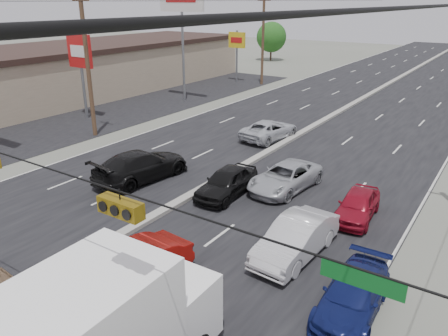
{
  "coord_description": "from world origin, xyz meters",
  "views": [
    {
      "loc": [
        12.56,
        -5.34,
        9.3
      ],
      "look_at": [
        2.3,
        9.96,
        2.2
      ],
      "focal_mm": 35.0,
      "sensor_mm": 36.0,
      "label": 1
    }
  ],
  "objects_px": {
    "utility_pole_left_b": "(88,65)",
    "tree_left_far": "(271,37)",
    "queue_car_a": "(227,182)",
    "queue_car_b": "(296,239)",
    "utility_pole_left_c": "(263,40)",
    "oncoming_near": "(141,166)",
    "queue_car_d": "(353,296)",
    "pole_sign_far": "(237,44)",
    "pole_sign_billboard": "(182,5)",
    "pole_sign_mid": "(80,56)",
    "queue_car_e": "(357,205)",
    "oncoming_far": "(269,130)",
    "queue_car_c": "(285,178)",
    "red_sedan": "(132,271)"
  },
  "relations": [
    {
      "from": "queue_car_e",
      "to": "oncoming_far",
      "type": "xyz_separation_m",
      "value": [
        -9.07,
        8.52,
        0.03
      ]
    },
    {
      "from": "oncoming_far",
      "to": "queue_car_b",
      "type": "bearing_deg",
      "value": 129.02
    },
    {
      "from": "tree_left_far",
      "to": "queue_car_d",
      "type": "distance_m",
      "value": 62.33
    },
    {
      "from": "pole_sign_far",
      "to": "oncoming_near",
      "type": "xyz_separation_m",
      "value": [
        12.35,
        -29.31,
        -3.59
      ]
    },
    {
      "from": "pole_sign_far",
      "to": "queue_car_d",
      "type": "xyz_separation_m",
      "value": [
        25.6,
        -33.64,
        -3.8
      ]
    },
    {
      "from": "utility_pole_left_b",
      "to": "queue_car_e",
      "type": "relative_size",
      "value": 2.62
    },
    {
      "from": "tree_left_far",
      "to": "queue_car_d",
      "type": "relative_size",
      "value": 1.45
    },
    {
      "from": "pole_sign_mid",
      "to": "queue_car_e",
      "type": "relative_size",
      "value": 1.84
    },
    {
      "from": "utility_pole_left_c",
      "to": "red_sedan",
      "type": "distance_m",
      "value": 40.06
    },
    {
      "from": "utility_pole_left_c",
      "to": "oncoming_far",
      "type": "height_order",
      "value": "utility_pole_left_c"
    },
    {
      "from": "utility_pole_left_b",
      "to": "queue_car_d",
      "type": "xyz_separation_m",
      "value": [
        22.1,
        -8.64,
        -4.5
      ]
    },
    {
      "from": "red_sedan",
      "to": "queue_car_c",
      "type": "xyz_separation_m",
      "value": [
        0.5,
        10.58,
        -0.09
      ]
    },
    {
      "from": "red_sedan",
      "to": "queue_car_a",
      "type": "distance_m",
      "value": 8.38
    },
    {
      "from": "utility_pole_left_b",
      "to": "queue_car_a",
      "type": "height_order",
      "value": "utility_pole_left_b"
    },
    {
      "from": "utility_pole_left_b",
      "to": "oncoming_far",
      "type": "distance_m",
      "value": 13.5
    },
    {
      "from": "utility_pole_left_b",
      "to": "red_sedan",
      "type": "bearing_deg",
      "value": -37.01
    },
    {
      "from": "oncoming_far",
      "to": "queue_car_a",
      "type": "bearing_deg",
      "value": 113.01
    },
    {
      "from": "utility_pole_left_c",
      "to": "queue_car_b",
      "type": "xyz_separation_m",
      "value": [
        19.2,
        -31.66,
        -4.35
      ]
    },
    {
      "from": "oncoming_far",
      "to": "queue_car_d",
      "type": "bearing_deg",
      "value": 133.37
    },
    {
      "from": "utility_pole_left_c",
      "to": "queue_car_e",
      "type": "bearing_deg",
      "value": -53.47
    },
    {
      "from": "pole_sign_billboard",
      "to": "queue_car_b",
      "type": "relative_size",
      "value": 2.4
    },
    {
      "from": "utility_pole_left_b",
      "to": "tree_left_far",
      "type": "xyz_separation_m",
      "value": [
        -9.5,
        45.0,
        -1.39
      ]
    },
    {
      "from": "utility_pole_left_c",
      "to": "oncoming_far",
      "type": "bearing_deg",
      "value": -59.33
    },
    {
      "from": "queue_car_a",
      "to": "oncoming_near",
      "type": "relative_size",
      "value": 0.75
    },
    {
      "from": "pole_sign_billboard",
      "to": "tree_left_far",
      "type": "height_order",
      "value": "pole_sign_billboard"
    },
    {
      "from": "utility_pole_left_b",
      "to": "pole_sign_far",
      "type": "height_order",
      "value": "utility_pole_left_b"
    },
    {
      "from": "utility_pole_left_c",
      "to": "pole_sign_far",
      "type": "relative_size",
      "value": 1.67
    },
    {
      "from": "queue_car_c",
      "to": "oncoming_near",
      "type": "bearing_deg",
      "value": -150.18
    },
    {
      "from": "tree_left_far",
      "to": "queue_car_b",
      "type": "xyz_separation_m",
      "value": [
        28.7,
        -51.66,
        -2.96
      ]
    },
    {
      "from": "queue_car_a",
      "to": "queue_car_d",
      "type": "height_order",
      "value": "queue_car_a"
    },
    {
      "from": "utility_pole_left_c",
      "to": "queue_car_d",
      "type": "bearing_deg",
      "value": -56.69
    },
    {
      "from": "utility_pole_left_c",
      "to": "oncoming_near",
      "type": "relative_size",
      "value": 1.76
    },
    {
      "from": "pole_sign_mid",
      "to": "queue_car_d",
      "type": "xyz_separation_m",
      "value": [
        26.6,
        -11.64,
        -4.5
      ]
    },
    {
      "from": "queue_car_a",
      "to": "queue_car_b",
      "type": "xyz_separation_m",
      "value": [
        5.3,
        -3.2,
        0.03
      ]
    },
    {
      "from": "pole_sign_billboard",
      "to": "queue_car_c",
      "type": "height_order",
      "value": "pole_sign_billboard"
    },
    {
      "from": "utility_pole_left_b",
      "to": "queue_car_d",
      "type": "relative_size",
      "value": 2.37
    },
    {
      "from": "utility_pole_left_b",
      "to": "red_sedan",
      "type": "distance_m",
      "value": 19.89
    },
    {
      "from": "utility_pole_left_b",
      "to": "pole_sign_far",
      "type": "bearing_deg",
      "value": 97.97
    },
    {
      "from": "red_sedan",
      "to": "queue_car_a",
      "type": "xyz_separation_m",
      "value": [
        -1.6,
        8.22,
        -0.03
      ]
    },
    {
      "from": "tree_left_far",
      "to": "utility_pole_left_c",
      "type": "bearing_deg",
      "value": -64.59
    },
    {
      "from": "utility_pole_left_b",
      "to": "queue_car_c",
      "type": "distance_m",
      "value": 16.64
    },
    {
      "from": "pole_sign_mid",
      "to": "queue_car_e",
      "type": "height_order",
      "value": "pole_sign_mid"
    },
    {
      "from": "utility_pole_left_b",
      "to": "queue_car_b",
      "type": "bearing_deg",
      "value": -19.12
    },
    {
      "from": "pole_sign_mid",
      "to": "queue_car_b",
      "type": "relative_size",
      "value": 1.53
    },
    {
      "from": "queue_car_b",
      "to": "tree_left_far",
      "type": "bearing_deg",
      "value": 122.38
    },
    {
      "from": "queue_car_e",
      "to": "red_sedan",
      "type": "bearing_deg",
      "value": -121.05
    },
    {
      "from": "utility_pole_left_c",
      "to": "queue_car_a",
      "type": "height_order",
      "value": "utility_pole_left_c"
    },
    {
      "from": "utility_pole_left_b",
      "to": "tree_left_far",
      "type": "height_order",
      "value": "utility_pole_left_b"
    },
    {
      "from": "queue_car_b",
      "to": "utility_pole_left_b",
      "type": "bearing_deg",
      "value": 164.2
    },
    {
      "from": "queue_car_b",
      "to": "oncoming_near",
      "type": "height_order",
      "value": "oncoming_near"
    }
  ]
}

